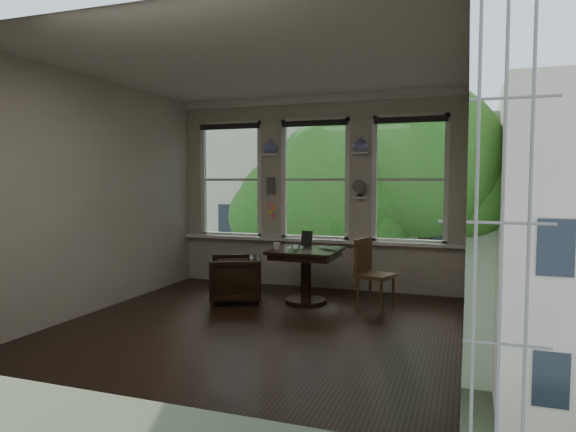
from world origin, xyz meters
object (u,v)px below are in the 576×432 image
at_px(table, 306,276).
at_px(side_chair_right, 376,275).
at_px(laptop, 328,249).
at_px(mug, 277,246).
at_px(armchair_left, 235,279).

relative_size(table, side_chair_right, 0.98).
bearing_deg(laptop, mug, -130.27).
height_order(laptop, mug, mug).
bearing_deg(side_chair_right, armchair_left, 114.43).
xyz_separation_m(side_chair_right, mug, (-1.33, -0.14, 0.34)).
distance_m(armchair_left, side_chair_right, 1.93).
height_order(side_chair_right, mug, side_chair_right).
bearing_deg(side_chair_right, laptop, 104.33).
height_order(table, side_chair_right, side_chair_right).
bearing_deg(laptop, armchair_left, -133.49).
bearing_deg(laptop, table, -140.67).
xyz_separation_m(armchair_left, mug, (0.58, 0.08, 0.47)).
bearing_deg(table, armchair_left, -166.09).
bearing_deg(table, mug, -157.29).
xyz_separation_m(side_chair_right, laptop, (-0.66, 0.04, 0.30)).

